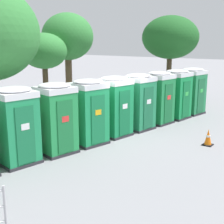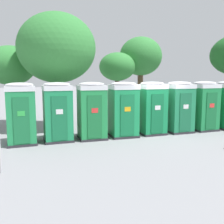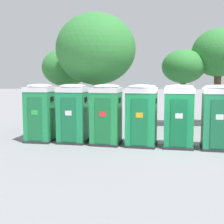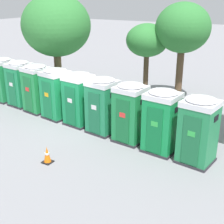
# 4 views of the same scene
# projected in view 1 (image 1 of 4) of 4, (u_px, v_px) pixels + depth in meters

# --- Properties ---
(ground_plane) EXTENTS (120.00, 120.00, 0.00)m
(ground_plane) POSITION_uv_depth(u_px,v_px,m) (113.00, 135.00, 13.44)
(ground_plane) COLOR gray
(portapotty_1) EXTENTS (1.34, 1.33, 2.54)m
(portapotty_1) POSITION_uv_depth(u_px,v_px,m) (16.00, 125.00, 10.06)
(portapotty_1) COLOR #2D2D33
(portapotty_1) RESTS_ON ground
(portapotty_2) EXTENTS (1.37, 1.37, 2.54)m
(portapotty_2) POSITION_uv_depth(u_px,v_px,m) (56.00, 118.00, 11.04)
(portapotty_2) COLOR #2D2D33
(portapotty_2) RESTS_ON ground
(portapotty_3) EXTENTS (1.41, 1.38, 2.54)m
(portapotty_3) POSITION_uv_depth(u_px,v_px,m) (88.00, 112.00, 12.04)
(portapotty_3) COLOR #2D2D33
(portapotty_3) RESTS_ON ground
(portapotty_4) EXTENTS (1.32, 1.33, 2.54)m
(portapotty_4) POSITION_uv_depth(u_px,v_px,m) (115.00, 106.00, 13.10)
(portapotty_4) COLOR #2D2D33
(portapotty_4) RESTS_ON ground
(portapotty_5) EXTENTS (1.35, 1.34, 2.54)m
(portapotty_5) POSITION_uv_depth(u_px,v_px,m) (139.00, 101.00, 14.09)
(portapotty_5) COLOR #2D2D33
(portapotty_5) RESTS_ON ground
(portapotty_6) EXTENTS (1.31, 1.31, 2.54)m
(portapotty_6) POSITION_uv_depth(u_px,v_px,m) (159.00, 97.00, 15.12)
(portapotty_6) COLOR #2D2D33
(portapotty_6) RESTS_ON ground
(portapotty_7) EXTENTS (1.35, 1.31, 2.54)m
(portapotty_7) POSITION_uv_depth(u_px,v_px,m) (177.00, 94.00, 16.12)
(portapotty_7) COLOR #2D2D33
(portapotty_7) RESTS_ON ground
(portapotty_8) EXTENTS (1.38, 1.35, 2.54)m
(portapotty_8) POSITION_uv_depth(u_px,v_px,m) (192.00, 91.00, 17.15)
(portapotty_8) COLOR #2D2D33
(portapotty_8) RESTS_ON ground
(street_tree_0) EXTENTS (2.44, 2.44, 4.39)m
(street_tree_0) POSITION_uv_depth(u_px,v_px,m) (44.00, 52.00, 16.70)
(street_tree_0) COLOR #4C3826
(street_tree_0) RESTS_ON ground
(street_tree_1) EXTENTS (3.56, 3.56, 5.52)m
(street_tree_1) POSITION_uv_depth(u_px,v_px,m) (170.00, 38.00, 19.60)
(street_tree_1) COLOR #4C3826
(street_tree_1) RESTS_ON ground
(street_tree_2) EXTENTS (3.01, 3.01, 5.57)m
(street_tree_2) POSITION_uv_depth(u_px,v_px,m) (68.00, 38.00, 18.19)
(street_tree_2) COLOR brown
(street_tree_2) RESTS_ON ground
(traffic_cone) EXTENTS (0.36, 0.36, 0.64)m
(traffic_cone) POSITION_uv_depth(u_px,v_px,m) (208.00, 138.00, 12.01)
(traffic_cone) COLOR black
(traffic_cone) RESTS_ON ground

